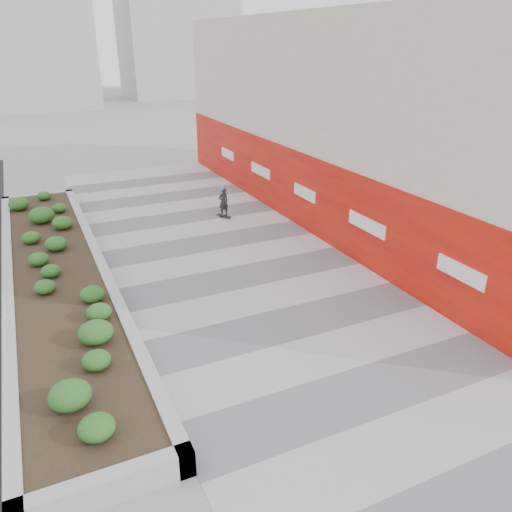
{
  "coord_description": "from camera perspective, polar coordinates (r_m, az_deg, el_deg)",
  "views": [
    {
      "loc": [
        -5.81,
        -8.3,
        7.03
      ],
      "look_at": [
        -0.03,
        4.02,
        1.1
      ],
      "focal_mm": 35.0,
      "sensor_mm": 36.0,
      "label": 1
    }
  ],
  "objects": [
    {
      "name": "manhole_cover",
      "position": [
        14.73,
        3.57,
        -5.01
      ],
      "size": [
        0.44,
        0.44,
        0.01
      ],
      "primitive_type": "cylinder",
      "color": "#595654",
      "rests_on": "ground"
    },
    {
      "name": "ground",
      "position": [
        12.33,
        8.25,
        -11.49
      ],
      "size": [
        160.0,
        160.0,
        0.0
      ],
      "primitive_type": "plane",
      "color": "gray",
      "rests_on": "ground"
    },
    {
      "name": "planter",
      "position": [
        16.67,
        -21.91,
        -1.63
      ],
      "size": [
        3.0,
        18.0,
        0.9
      ],
      "color": "#9E9EA0",
      "rests_on": "ground"
    },
    {
      "name": "distant_bldg_north_l",
      "position": [
        63.38,
        -26.83,
        23.96
      ],
      "size": [
        16.0,
        12.0,
        20.0
      ],
      "primitive_type": "cube",
      "color": "#ADAAA3",
      "rests_on": "ground"
    },
    {
      "name": "skateboarder",
      "position": [
        21.3,
        -3.75,
        6.22
      ],
      "size": [
        0.5,
        0.74,
        1.39
      ],
      "rotation": [
        0.0,
        0.0,
        0.42
      ],
      "color": "beige",
      "rests_on": "ground"
    },
    {
      "name": "walkway",
      "position": [
        14.52,
        1.83,
        -5.41
      ],
      "size": [
        8.0,
        36.0,
        0.01
      ],
      "primitive_type": "cube",
      "color": "#A8A8AD",
      "rests_on": "ground"
    },
    {
      "name": "building",
      "position": [
        21.71,
        11.67,
        14.99
      ],
      "size": [
        6.04,
        24.08,
        8.0
      ],
      "color": "beige",
      "rests_on": "ground"
    }
  ]
}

